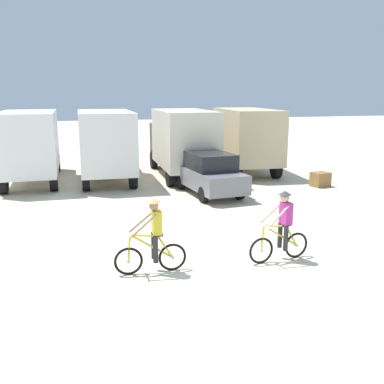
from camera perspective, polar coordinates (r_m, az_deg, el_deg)
The scene contains 9 objects.
ground_plane at distance 10.51m, azimuth 6.87°, elevation -10.77°, with size 120.00×120.00×0.00m, color beige.
box_truck_avon_van at distance 22.00m, azimuth -20.29°, elevation 6.01°, with size 2.46×6.77×3.35m.
box_truck_white_box at distance 21.57m, azimuth -11.24°, elevation 6.44°, with size 2.56×6.81×3.35m.
box_truck_cream_rv at distance 22.12m, azimuth -1.37°, elevation 6.83°, with size 2.63×6.84×3.35m.
box_truck_tan_camper at distance 23.79m, azimuth 6.73°, elevation 7.17°, with size 2.94×6.93×3.35m.
sedan_parked at distance 18.29m, azimuth 2.27°, elevation 2.41°, with size 2.14×4.35×1.76m.
cyclist_orange_shirt at distance 10.36m, azimuth -5.13°, elevation -6.08°, with size 1.73×0.52×1.82m.
cyclist_cowboy_hat at distance 11.28m, azimuth 11.63°, elevation -4.69°, with size 1.73×0.52×1.82m.
supply_crate at distance 20.75m, azimuth 16.38°, elevation 1.59°, with size 0.63×0.76×0.65m, color olive.
Camera 1 is at (-3.80, -8.86, 4.20)m, focal length 40.94 mm.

